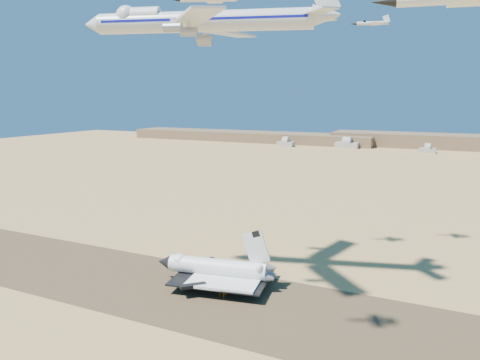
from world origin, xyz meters
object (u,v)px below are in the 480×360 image
at_px(crew_b, 220,294).
at_px(chase_jet_e, 292,28).
at_px(crew_a, 226,293).
at_px(crew_c, 224,296).
at_px(shuttle, 217,269).
at_px(carrier_747, 196,22).
at_px(chase_jet_f, 371,23).

xyz_separation_m(crew_b, chase_jet_e, (6.60, 48.21, 92.58)).
relative_size(crew_a, crew_c, 0.94).
bearing_deg(shuttle, crew_c, -60.30).
bearing_deg(crew_b, chase_jet_e, -42.74).
distance_m(carrier_747, chase_jet_e, 46.54).
relative_size(crew_b, chase_jet_f, 0.11).
height_order(crew_a, crew_b, crew_a).
relative_size(crew_a, chase_jet_e, 0.12).
bearing_deg(crew_a, shuttle, 56.75).
xyz_separation_m(carrier_747, crew_a, (12.45, -3.63, -90.09)).
height_order(shuttle, crew_a, shuttle).
bearing_deg(carrier_747, chase_jet_f, 38.22).
height_order(chase_jet_e, chase_jet_f, chase_jet_f).
bearing_deg(chase_jet_e, crew_a, -121.02).
xyz_separation_m(carrier_747, crew_c, (13.05, -6.14, -90.03)).
relative_size(chase_jet_e, chase_jet_f, 0.96).
height_order(shuttle, carrier_747, carrier_747).
distance_m(shuttle, crew_a, 10.81).
distance_m(crew_a, crew_b, 2.07).
distance_m(carrier_747, chase_jet_f, 76.38).
relative_size(shuttle, crew_b, 26.26).
relative_size(crew_c, chase_jet_f, 0.13).
xyz_separation_m(shuttle, crew_a, (7.06, -6.60, -4.85)).
distance_m(shuttle, crew_c, 12.83).
xyz_separation_m(shuttle, chase_jet_e, (12.42, 39.95, 87.65)).
bearing_deg(shuttle, crew_b, -65.17).
height_order(crew_a, chase_jet_f, chase_jet_f).
bearing_deg(crew_c, shuttle, 6.29).
bearing_deg(chase_jet_f, crew_a, -129.27).
bearing_deg(crew_c, chase_jet_f, -58.57).
distance_m(chase_jet_e, chase_jet_f, 32.84).
relative_size(crew_b, chase_jet_e, 0.11).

